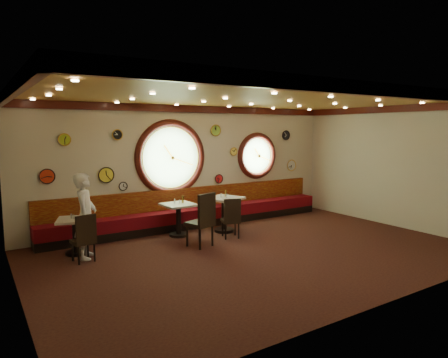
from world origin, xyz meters
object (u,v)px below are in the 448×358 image
condiment_a_pepper (74,217)px  condiment_a_bottle (81,214)px  table_a (75,232)px  condiment_c_pepper (226,196)px  table_c (224,210)px  condiment_b_salt (175,201)px  condiment_b_pepper (179,202)px  condiment_c_salt (221,195)px  condiment_b_bottle (183,199)px  chair_c (231,216)px  chair_a (85,235)px  chair_b (203,216)px  table_b (179,216)px  condiment_c_bottle (226,193)px  waiter (86,216)px  condiment_a_salt (71,216)px

condiment_a_pepper → condiment_a_bottle: (0.16, 0.07, 0.03)m
table_a → condiment_c_pepper: bearing=-2.6°
table_a → table_c: table_c is taller
condiment_b_salt → condiment_b_pepper: 0.12m
condiment_c_salt → condiment_b_bottle: size_ratio=0.63×
chair_c → condiment_b_salt: bearing=156.3°
condiment_b_bottle → table_a: bearing=-176.1°
chair_a → condiment_b_salt: size_ratio=5.39×
chair_b → condiment_b_bottle: bearing=68.9°
table_a → condiment_a_pepper: condiment_a_pepper is taller
table_a → chair_a: (0.04, -0.63, 0.07)m
table_a → condiment_a_bottle: condiment_a_bottle is taller
condiment_b_salt → condiment_b_bottle: bearing=-15.0°
table_a → condiment_b_bottle: (2.57, 0.17, 0.41)m
table_c → chair_c: (-0.20, -0.63, -0.00)m
table_b → condiment_b_salt: bearing=124.2°
table_b → condiment_c_salt: bearing=-11.4°
condiment_c_salt → condiment_a_bottle: 3.38m
condiment_b_pepper → condiment_c_bottle: (1.20, -0.20, 0.12)m
chair_b → chair_c: chair_b is taller
table_b → chair_c: chair_c is taller
chair_b → condiment_c_salt: (1.03, 0.91, 0.24)m
condiment_a_bottle → waiter: (0.00, -0.41, 0.03)m
table_c → condiment_b_salt: condiment_b_salt is taller
table_a → condiment_b_pepper: (2.47, 0.16, 0.37)m
condiment_b_salt → condiment_c_bottle: (1.30, -0.27, 0.11)m
condiment_c_salt → condiment_a_pepper: condiment_c_salt is taller
condiment_a_pepper → condiment_a_salt: bearing=110.6°
chair_c → condiment_b_bottle: (-0.83, 0.90, 0.33)m
condiment_a_pepper → table_c: bearing=-1.0°
condiment_c_salt → condiment_b_pepper: (-1.05, 0.23, -0.09)m
chair_a → condiment_a_salt: bearing=88.4°
condiment_c_salt → condiment_c_pepper: 0.13m
condiment_c_pepper → condiment_c_bottle: size_ratio=0.60×
condiment_a_pepper → waiter: bearing=-64.6°
condiment_c_salt → condiment_a_bottle: (-3.38, 0.12, -0.11)m
chair_b → condiment_a_bottle: (-2.35, 1.03, 0.14)m
chair_a → condiment_a_bottle: size_ratio=3.97×
chair_b → chair_a: bearing=155.1°
condiment_a_pepper → condiment_b_bottle: bearing=4.4°
table_a → condiment_b_salt: (2.37, 0.23, 0.38)m
table_a → condiment_b_pepper: condiment_b_pepper is taller
table_b → waiter: size_ratio=0.46×
condiment_b_pepper → condiment_a_pepper: bearing=-175.8°
chair_a → condiment_c_bottle: size_ratio=3.40×
table_c → condiment_c_salt: size_ratio=9.58×
condiment_a_salt → condiment_a_bottle: 0.19m
condiment_c_bottle → waiter: bearing=-174.8°
condiment_b_salt → condiment_a_bottle: 2.25m
chair_a → condiment_a_salt: chair_a is taller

